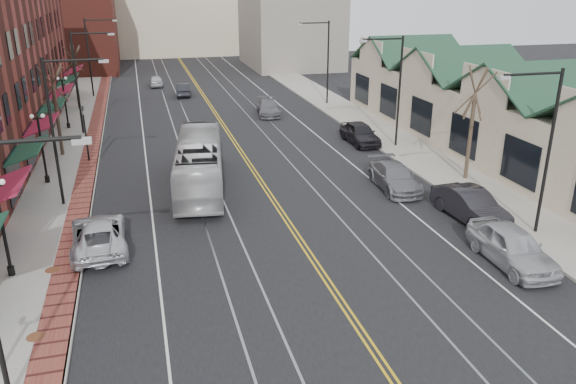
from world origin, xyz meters
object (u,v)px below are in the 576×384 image
parked_car_b (470,205)px  parked_car_c (394,177)px  parked_car_d (360,133)px  parked_suv (99,235)px  transit_bus (199,163)px  parked_car_a (512,246)px

parked_car_b → parked_car_c: (-1.80, 5.35, -0.08)m
parked_car_b → parked_car_d: bearing=86.0°
parked_suv → parked_car_d: 23.10m
transit_bus → parked_car_b: size_ratio=2.22×
parked_car_c → parked_car_d: 10.00m
parked_car_b → parked_car_c: 5.65m
parked_car_c → parked_car_d: parked_car_d is taller
parked_car_b → parked_car_c: size_ratio=0.98×
parked_car_b → parked_car_c: parked_car_b is taller
parked_car_d → parked_suv: bearing=-144.0°
parked_car_c → parked_car_d: size_ratio=1.07×
transit_bus → parked_suv: 9.06m
parked_car_a → parked_car_d: 20.03m
parked_car_b → transit_bus: bearing=142.6°
parked_car_a → parked_car_b: bearing=80.5°
parked_car_a → parked_car_b: size_ratio=1.01×
parked_car_d → transit_bus: bearing=-153.6°
transit_bus → parked_car_c: size_ratio=2.17×
transit_bus → parked_car_c: (11.25, -3.20, -0.80)m
parked_car_b → parked_car_d: 15.20m
parked_car_d → parked_car_b: bearing=-90.4°
transit_bus → parked_suv: size_ratio=2.09×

